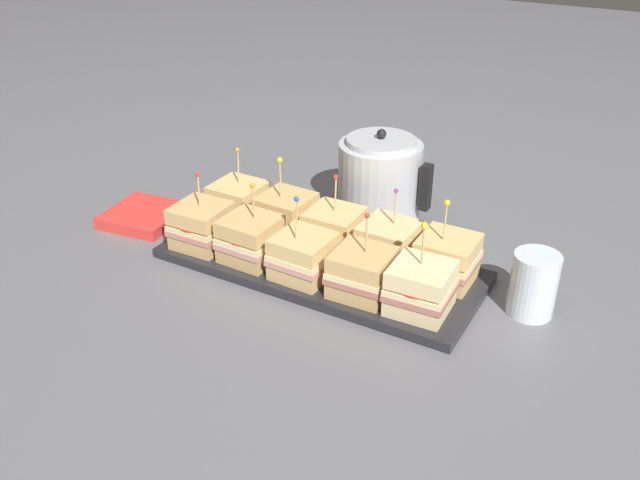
# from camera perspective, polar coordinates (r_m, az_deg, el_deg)

# --- Properties ---
(ground_plane) EXTENTS (6.00, 6.00, 0.00)m
(ground_plane) POSITION_cam_1_polar(r_m,az_deg,el_deg) (1.27, 0.00, -2.41)
(ground_plane) COLOR slate
(serving_platter) EXTENTS (0.60, 0.25, 0.02)m
(serving_platter) POSITION_cam_1_polar(r_m,az_deg,el_deg) (1.27, 0.00, -2.07)
(serving_platter) COLOR #232328
(serving_platter) RESTS_ON ground_plane
(sandwich_front_far_left) EXTENTS (0.10, 0.10, 0.15)m
(sandwich_front_far_left) POSITION_cam_1_polar(r_m,az_deg,el_deg) (1.32, -9.93, 1.20)
(sandwich_front_far_left) COLOR tan
(sandwich_front_far_left) RESTS_ON serving_platter
(sandwich_front_left) EXTENTS (0.10, 0.10, 0.15)m
(sandwich_front_left) POSITION_cam_1_polar(r_m,az_deg,el_deg) (1.26, -5.84, 0.09)
(sandwich_front_left) COLOR tan
(sandwich_front_left) RESTS_ON serving_platter
(sandwich_front_center) EXTENTS (0.10, 0.10, 0.16)m
(sandwich_front_center) POSITION_cam_1_polar(r_m,az_deg,el_deg) (1.20, -1.49, -1.33)
(sandwich_front_center) COLOR tan
(sandwich_front_center) RESTS_ON serving_platter
(sandwich_front_right) EXTENTS (0.10, 0.10, 0.15)m
(sandwich_front_right) POSITION_cam_1_polar(r_m,az_deg,el_deg) (1.16, 3.58, -2.76)
(sandwich_front_right) COLOR tan
(sandwich_front_right) RESTS_ON serving_platter
(sandwich_front_far_right) EXTENTS (0.11, 0.11, 0.16)m
(sandwich_front_far_right) POSITION_cam_1_polar(r_m,az_deg,el_deg) (1.12, 8.46, -4.02)
(sandwich_front_far_right) COLOR beige
(sandwich_front_far_right) RESTS_ON serving_platter
(sandwich_back_far_left) EXTENTS (0.10, 0.10, 0.16)m
(sandwich_back_far_left) POSITION_cam_1_polar(r_m,az_deg,el_deg) (1.40, -6.87, 3.13)
(sandwich_back_far_left) COLOR tan
(sandwich_back_far_left) RESTS_ON serving_platter
(sandwich_back_left) EXTENTS (0.11, 0.11, 0.17)m
(sandwich_back_left) POSITION_cam_1_polar(r_m,az_deg,el_deg) (1.34, -2.87, 2.11)
(sandwich_back_left) COLOR tan
(sandwich_back_left) RESTS_ON serving_platter
(sandwich_back_center) EXTENTS (0.10, 0.10, 0.15)m
(sandwich_back_center) POSITION_cam_1_polar(r_m,az_deg,el_deg) (1.29, 1.15, 0.90)
(sandwich_back_center) COLOR tan
(sandwich_back_center) RESTS_ON serving_platter
(sandwich_back_right) EXTENTS (0.10, 0.10, 0.15)m
(sandwich_back_right) POSITION_cam_1_polar(r_m,az_deg,el_deg) (1.25, 5.80, -0.31)
(sandwich_back_right) COLOR #DBB77A
(sandwich_back_right) RESTS_ON serving_platter
(sandwich_back_far_right) EXTENTS (0.10, 0.10, 0.16)m
(sandwich_back_far_right) POSITION_cam_1_polar(r_m,az_deg,el_deg) (1.21, 10.63, -1.60)
(sandwich_back_far_right) COLOR tan
(sandwich_back_far_right) RESTS_ON serving_platter
(kettle_steel) EXTENTS (0.20, 0.18, 0.20)m
(kettle_steel) POSITION_cam_1_polar(r_m,az_deg,el_deg) (1.43, 5.22, 5.12)
(kettle_steel) COLOR #B7BABF
(kettle_steel) RESTS_ON ground_plane
(drinking_glass) EXTENTS (0.08, 0.08, 0.11)m
(drinking_glass) POSITION_cam_1_polar(r_m,az_deg,el_deg) (1.18, 17.54, -3.58)
(drinking_glass) COLOR silver
(drinking_glass) RESTS_ON ground_plane
(napkin_stack) EXTENTS (0.17, 0.17, 0.02)m
(napkin_stack) POSITION_cam_1_polar(r_m,az_deg,el_deg) (1.49, -14.60, 2.02)
(napkin_stack) COLOR red
(napkin_stack) RESTS_ON ground_plane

